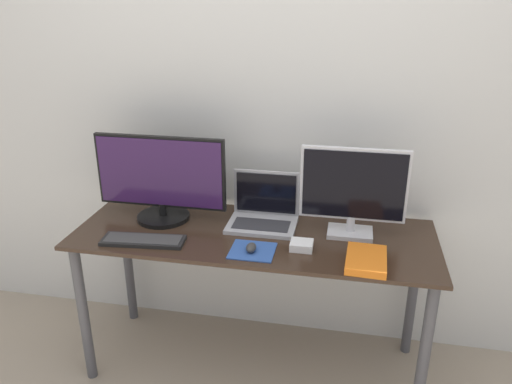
{
  "coord_description": "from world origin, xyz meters",
  "views": [
    {
      "loc": [
        0.4,
        -1.68,
        1.73
      ],
      "look_at": [
        0.01,
        0.31,
        0.92
      ],
      "focal_mm": 35.0,
      "sensor_mm": 36.0,
      "label": 1
    }
  ],
  "objects_px": {
    "monitor_left": "(161,180)",
    "power_brick": "(302,245)",
    "laptop": "(264,211)",
    "mouse": "(251,248)",
    "keyboard": "(143,240)",
    "book": "(366,260)",
    "monitor_right": "(353,190)"
  },
  "relations": [
    {
      "from": "keyboard",
      "to": "book",
      "type": "xyz_separation_m",
      "value": [
        0.94,
        0.0,
        0.01
      ]
    },
    {
      "from": "monitor_right",
      "to": "keyboard",
      "type": "distance_m",
      "value": 0.93
    },
    {
      "from": "laptop",
      "to": "monitor_right",
      "type": "bearing_deg",
      "value": -6.3
    },
    {
      "from": "mouse",
      "to": "power_brick",
      "type": "distance_m",
      "value": 0.21
    },
    {
      "from": "monitor_right",
      "to": "book",
      "type": "distance_m",
      "value": 0.32
    },
    {
      "from": "laptop",
      "to": "power_brick",
      "type": "bearing_deg",
      "value": -47.56
    },
    {
      "from": "book",
      "to": "mouse",
      "type": "bearing_deg",
      "value": 179.86
    },
    {
      "from": "laptop",
      "to": "mouse",
      "type": "bearing_deg",
      "value": -90.04
    },
    {
      "from": "mouse",
      "to": "book",
      "type": "xyz_separation_m",
      "value": [
        0.47,
        -0.0,
        -0.01
      ]
    },
    {
      "from": "laptop",
      "to": "monitor_left",
      "type": "bearing_deg",
      "value": -174.71
    },
    {
      "from": "laptop",
      "to": "power_brick",
      "type": "relative_size",
      "value": 3.3
    },
    {
      "from": "book",
      "to": "power_brick",
      "type": "relative_size",
      "value": 2.47
    },
    {
      "from": "monitor_right",
      "to": "keyboard",
      "type": "bearing_deg",
      "value": -164.13
    },
    {
      "from": "monitor_left",
      "to": "power_brick",
      "type": "height_order",
      "value": "monitor_left"
    },
    {
      "from": "keyboard",
      "to": "laptop",
      "type": "bearing_deg",
      "value": 31.61
    },
    {
      "from": "keyboard",
      "to": "mouse",
      "type": "distance_m",
      "value": 0.48
    },
    {
      "from": "keyboard",
      "to": "mouse",
      "type": "height_order",
      "value": "mouse"
    },
    {
      "from": "keyboard",
      "to": "book",
      "type": "relative_size",
      "value": 1.56
    },
    {
      "from": "monitor_right",
      "to": "monitor_left",
      "type": "bearing_deg",
      "value": -179.99
    },
    {
      "from": "monitor_left",
      "to": "keyboard",
      "type": "xyz_separation_m",
      "value": [
        0.0,
        -0.25,
        -0.19
      ]
    },
    {
      "from": "power_brick",
      "to": "laptop",
      "type": "bearing_deg",
      "value": 132.44
    },
    {
      "from": "keyboard",
      "to": "book",
      "type": "height_order",
      "value": "book"
    },
    {
      "from": "monitor_left",
      "to": "monitor_right",
      "type": "distance_m",
      "value": 0.88
    },
    {
      "from": "mouse",
      "to": "monitor_right",
      "type": "bearing_deg",
      "value": 31.72
    },
    {
      "from": "monitor_left",
      "to": "power_brick",
      "type": "xyz_separation_m",
      "value": [
        0.68,
        -0.18,
        -0.18
      ]
    },
    {
      "from": "laptop",
      "to": "book",
      "type": "xyz_separation_m",
      "value": [
        0.47,
        -0.29,
        -0.04
      ]
    },
    {
      "from": "monitor_right",
      "to": "keyboard",
      "type": "xyz_separation_m",
      "value": [
        -0.88,
        -0.25,
        -0.2
      ]
    },
    {
      "from": "laptop",
      "to": "mouse",
      "type": "distance_m",
      "value": 0.29
    },
    {
      "from": "monitor_left",
      "to": "monitor_right",
      "type": "bearing_deg",
      "value": 0.01
    },
    {
      "from": "keyboard",
      "to": "book",
      "type": "bearing_deg",
      "value": 0.04
    },
    {
      "from": "monitor_left",
      "to": "mouse",
      "type": "height_order",
      "value": "monitor_left"
    },
    {
      "from": "mouse",
      "to": "power_brick",
      "type": "relative_size",
      "value": 0.71
    }
  ]
}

